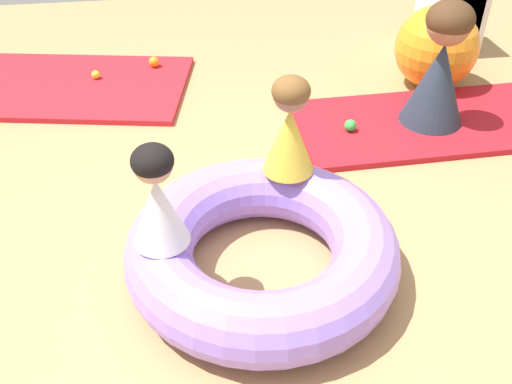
% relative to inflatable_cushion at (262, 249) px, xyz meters
% --- Properties ---
extents(ground_plane, '(8.00, 8.00, 0.00)m').
position_rel_inflatable_cushion_xyz_m(ground_plane, '(-0.02, 0.15, -0.16)').
color(ground_plane, tan).
extents(gym_mat_center_rear, '(1.81, 1.35, 0.04)m').
position_rel_inflatable_cushion_xyz_m(gym_mat_center_rear, '(-1.09, 2.13, -0.14)').
color(gym_mat_center_rear, red).
rests_on(gym_mat_center_rear, ground).
extents(gym_mat_near_right, '(1.82, 0.91, 0.04)m').
position_rel_inflatable_cushion_xyz_m(gym_mat_near_right, '(1.33, 1.22, -0.14)').
color(gym_mat_near_right, '#B21923').
rests_on(gym_mat_near_right, ground).
extents(inflatable_cushion, '(1.27, 1.27, 0.31)m').
position_rel_inflatable_cushion_xyz_m(inflatable_cushion, '(0.00, 0.00, 0.00)').
color(inflatable_cushion, '#9975EA').
rests_on(inflatable_cushion, ground).
extents(child_in_yellow, '(0.33, 0.33, 0.51)m').
position_rel_inflatable_cushion_xyz_m(child_in_yellow, '(0.19, 0.40, 0.40)').
color(child_in_yellow, yellow).
rests_on(child_in_yellow, inflatable_cushion).
extents(child_in_white, '(0.27, 0.27, 0.48)m').
position_rel_inflatable_cushion_xyz_m(child_in_white, '(-0.45, -0.05, 0.39)').
color(child_in_white, white).
rests_on(child_in_white, inflatable_cushion).
extents(adult_seated, '(0.50, 0.50, 0.81)m').
position_rel_inflatable_cushion_xyz_m(adult_seated, '(1.33, 1.22, 0.28)').
color(adult_seated, '#232D3D').
rests_on(adult_seated, gym_mat_near_right).
extents(play_ball_yellow, '(0.06, 0.06, 0.06)m').
position_rel_inflatable_cushion_xyz_m(play_ball_yellow, '(-0.94, 2.20, -0.08)').
color(play_ball_yellow, yellow).
rests_on(play_ball_yellow, gym_mat_center_rear).
extents(play_ball_green, '(0.08, 0.08, 0.08)m').
position_rel_inflatable_cushion_xyz_m(play_ball_green, '(0.76, 1.16, -0.08)').
color(play_ball_green, green).
rests_on(play_ball_green, gym_mat_near_right).
extents(play_ball_orange, '(0.08, 0.08, 0.08)m').
position_rel_inflatable_cushion_xyz_m(play_ball_orange, '(-0.50, 2.35, -0.08)').
color(play_ball_orange, orange).
rests_on(play_ball_orange, gym_mat_center_rear).
extents(exercise_ball_large, '(0.61, 0.61, 0.61)m').
position_rel_inflatable_cushion_xyz_m(exercise_ball_large, '(1.57, 1.80, 0.15)').
color(exercise_ball_large, orange).
rests_on(exercise_ball_large, ground).
extents(storage_cube, '(0.44, 0.44, 0.56)m').
position_rel_inflatable_cushion_xyz_m(storage_cube, '(1.96, 2.43, 0.12)').
color(storage_cube, white).
rests_on(storage_cube, ground).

